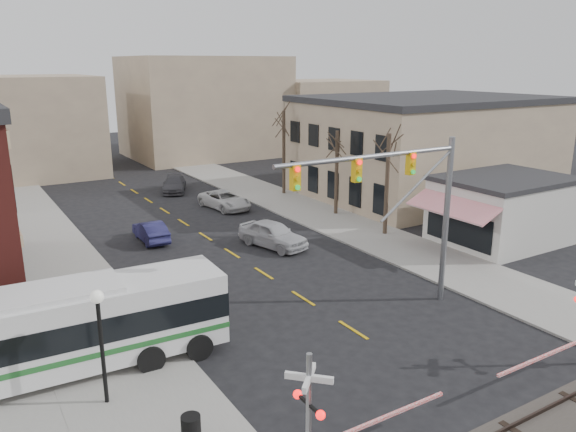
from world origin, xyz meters
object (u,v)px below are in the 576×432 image
Objects in this scene: rr_crossing_west at (322,417)px; trash_bin at (191,431)px; car_a at (273,234)px; pedestrian_far at (94,315)px; transit_bus at (51,331)px; car_c at (225,200)px; traffic_signal_mast at (406,192)px; pedestrian_near at (120,346)px; car_d at (174,184)px; car_b at (151,231)px; street_lamp at (99,323)px.

rr_crossing_west reaches higher than trash_bin.
pedestrian_far reaches higher than car_a.
car_c is at bearing 50.32° from transit_bus.
rr_crossing_west is at bearing -143.13° from traffic_signal_mast.
pedestrian_far is (-0.24, 3.11, 0.05)m from pedestrian_near.
car_d is (-1.26, 7.91, -0.02)m from car_c.
car_a reaches higher than trash_bin.
traffic_signal_mast is 13.53m from pedestrian_near.
traffic_signal_mast is at bearing -101.69° from car_c.
rr_crossing_west is at bearing 84.27° from car_b.
transit_bus is at bearing -93.91° from car_d.
car_b is 13.36m from pedestrian_far.
street_lamp is at bearing -133.93° from pedestrian_far.
car_a is 0.97× the size of car_c.
pedestrian_far reaches higher than car_b.
traffic_signal_mast reaches higher than pedestrian_far.
transit_bus is 3.19× the size of car_b.
car_a is at bearing 141.37° from car_b.
car_d is 2.78× the size of pedestrian_near.
pedestrian_far is at bearing -4.96° from pedestrian_near.
rr_crossing_west is 9.37m from pedestrian_near.
car_c is (16.11, 19.41, -1.16)m from transit_bus.
rr_crossing_west is 30.81m from car_c.
car_a is 2.90× the size of pedestrian_near.
transit_bus is at bearing -163.93° from pedestrian_far.
car_d is at bearing 90.78° from car_c.
car_b is 0.80× the size of car_c.
car_d is (0.05, 29.69, -5.04)m from traffic_signal_mast.
car_d reaches higher than car_b.
traffic_signal_mast is at bearing -107.16° from pedestrian_near.
trash_bin is 19.37m from car_a.
transit_bus is 10.86m from rr_crossing_west.
rr_crossing_west is 5.68× the size of trash_bin.
car_c is 2.84× the size of pedestrian_far.
car_a is (13.36, 11.77, -2.22)m from street_lamp.
car_c is (13.35, 25.79, 0.09)m from trash_bin.
pedestrian_near is (-0.51, 5.71, 0.35)m from trash_bin.
car_b is 16.07m from pedestrian_near.
pedestrian_far is (-0.76, 8.82, 0.39)m from trash_bin.
car_b is 9.35m from car_c.
car_b is 14.64m from car_d.
car_d is 30.69m from pedestrian_near.
rr_crossing_west is 1.20× the size of car_d.
trash_bin is 21.33m from car_b.
pedestrian_near is at bearing -16.33° from transit_bus.
car_c reaches higher than car_d.
street_lamp is 2.42× the size of pedestrian_near.
car_a is (9.16, 18.45, -1.14)m from rr_crossing_west.
traffic_signal_mast is (14.80, -2.36, 3.86)m from transit_bus.
transit_bus is 3.22m from street_lamp.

